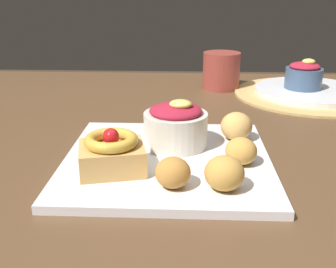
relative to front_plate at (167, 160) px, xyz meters
name	(u,v)px	position (x,y,z in m)	size (l,w,h in m)	color
dining_table	(206,174)	(0.07, 0.16, -0.10)	(1.29, 0.95, 0.73)	brown
woven_placemat	(311,95)	(0.32, 0.40, 0.00)	(0.35, 0.35, 0.01)	tan
front_plate	(167,160)	(0.00, 0.00, 0.00)	(0.30, 0.30, 0.01)	white
cake_slice	(112,153)	(-0.07, -0.05, 0.03)	(0.10, 0.09, 0.06)	tan
berry_ramekin	(176,125)	(0.01, 0.04, 0.04)	(0.10, 0.10, 0.08)	silver
fritter_front	(224,173)	(0.07, -0.10, 0.03)	(0.05, 0.05, 0.04)	gold
fritter_middle	(241,151)	(0.10, -0.02, 0.02)	(0.04, 0.05, 0.04)	gold
fritter_back	(173,172)	(0.01, -0.09, 0.03)	(0.04, 0.05, 0.04)	#BC7F38
fritter_extra	(236,126)	(0.11, 0.08, 0.03)	(0.05, 0.05, 0.05)	tan
back_plate	(311,91)	(0.32, 0.40, 0.01)	(0.26, 0.26, 0.01)	white
back_ramekin	(304,75)	(0.30, 0.40, 0.04)	(0.08, 0.08, 0.07)	#3D5675
coffee_mug	(221,71)	(0.11, 0.46, 0.04)	(0.09, 0.09, 0.09)	#993D33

